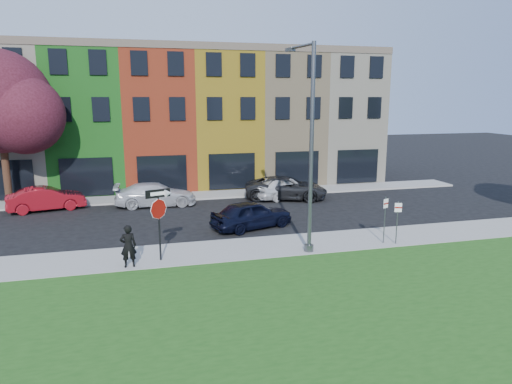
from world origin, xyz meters
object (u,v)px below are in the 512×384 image
object	(u,v)px
man	(128,246)
sedan_near	(252,214)
stop_sign	(159,210)
street_lamp	(309,150)

from	to	relation	value
man	sedan_near	bearing A→B (deg)	-149.45
stop_sign	sedan_near	xyz separation A→B (m)	(4.91, 4.08, -1.53)
sedan_near	street_lamp	size ratio (longest dim) A/B	0.53
stop_sign	street_lamp	size ratio (longest dim) A/B	0.34
man	street_lamp	distance (m)	8.43
sedan_near	street_lamp	world-z (taller)	street_lamp
man	street_lamp	xyz separation A→B (m)	(7.62, 0.19, 3.60)
man	sedan_near	xyz separation A→B (m)	(6.17, 4.54, -0.25)
sedan_near	man	bearing A→B (deg)	108.06
stop_sign	man	world-z (taller)	stop_sign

